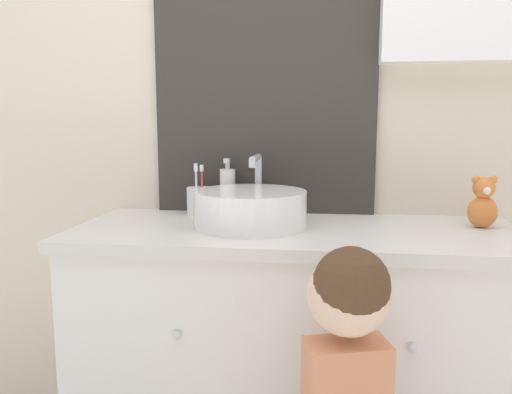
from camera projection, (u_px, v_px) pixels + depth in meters
wall_back at (310, 100)px, 1.75m from camera, size 3.20×0.18×2.50m
vanity_counter at (295, 363)px, 1.58m from camera, size 1.36×0.55×0.88m
sink_basin at (251, 208)px, 1.53m from camera, size 0.34×0.40×0.21m
toothbrush_holder at (199, 200)px, 1.73m from camera, size 0.09×0.09×0.18m
soap_dispenser at (228, 191)px, 1.74m from camera, size 0.05×0.05×0.20m
child_figure at (346, 391)px, 1.11m from camera, size 0.20×0.46×0.94m
teddy_bear at (483, 203)px, 1.51m from camera, size 0.09×0.07×0.16m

